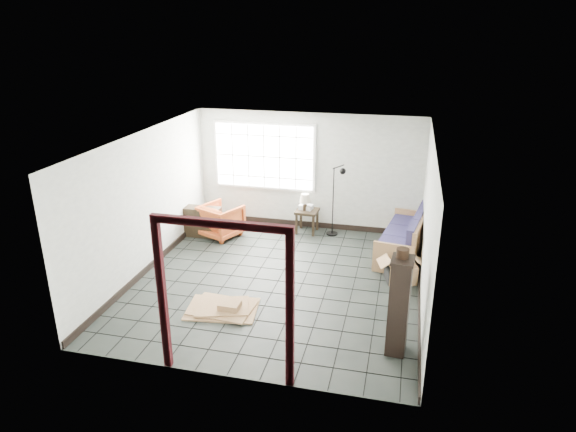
% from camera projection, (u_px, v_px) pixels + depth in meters
% --- Properties ---
extents(ground, '(5.50, 5.50, 0.00)m').
position_uv_depth(ground, '(278.00, 281.00, 9.29)').
color(ground, black).
rests_on(ground, ground).
extents(room_shell, '(5.02, 5.52, 2.61)m').
position_uv_depth(room_shell, '(278.00, 192.00, 8.72)').
color(room_shell, '#A5AAA3').
rests_on(room_shell, ground).
extents(window_panel, '(2.32, 0.08, 1.52)m').
position_uv_depth(window_panel, '(264.00, 156.00, 11.40)').
color(window_panel, silver).
rests_on(window_panel, ground).
extents(doorway_trim, '(1.80, 0.08, 2.20)m').
position_uv_depth(doorway_trim, '(223.00, 282.00, 6.34)').
color(doorway_trim, '#3D0E13').
rests_on(doorway_trim, ground).
extents(futon_sofa, '(1.07, 2.11, 0.89)m').
position_uv_depth(futon_sofa, '(406.00, 239.00, 10.25)').
color(futon_sofa, '#9C6F46').
rests_on(futon_sofa, ground).
extents(armchair, '(1.00, 0.97, 0.79)m').
position_uv_depth(armchair, '(221.00, 219.00, 11.11)').
color(armchair, maroon).
rests_on(armchair, ground).
extents(side_table, '(0.50, 0.50, 0.52)m').
position_uv_depth(side_table, '(307.00, 214.00, 11.31)').
color(side_table, black).
rests_on(side_table, ground).
extents(table_lamp, '(0.30, 0.30, 0.38)m').
position_uv_depth(table_lamp, '(305.00, 199.00, 11.16)').
color(table_lamp, black).
rests_on(table_lamp, side_table).
extents(projector, '(0.32, 0.27, 0.10)m').
position_uv_depth(projector, '(306.00, 207.00, 11.31)').
color(projector, silver).
rests_on(projector, side_table).
extents(floor_lamp, '(0.44, 0.38, 1.63)m').
position_uv_depth(floor_lamp, '(337.00, 198.00, 10.94)').
color(floor_lamp, black).
rests_on(floor_lamp, ground).
extents(console_shelf, '(0.84, 0.33, 0.65)m').
position_uv_depth(console_shelf, '(202.00, 222.00, 11.16)').
color(console_shelf, black).
rests_on(console_shelf, ground).
extents(tall_shelf, '(0.33, 0.41, 1.44)m').
position_uv_depth(tall_shelf, '(399.00, 306.00, 7.05)').
color(tall_shelf, black).
rests_on(tall_shelf, ground).
extents(pot, '(0.21, 0.21, 0.13)m').
position_uv_depth(pot, '(403.00, 253.00, 6.83)').
color(pot, black).
rests_on(pot, tall_shelf).
extents(open_box, '(0.91, 0.61, 0.47)m').
position_uv_depth(open_box, '(401.00, 272.00, 9.23)').
color(open_box, olive).
rests_on(open_box, ground).
extents(cardboard_pile, '(1.22, 0.94, 0.17)m').
position_uv_depth(cardboard_pile, '(223.00, 307.00, 8.33)').
color(cardboard_pile, olive).
rests_on(cardboard_pile, ground).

